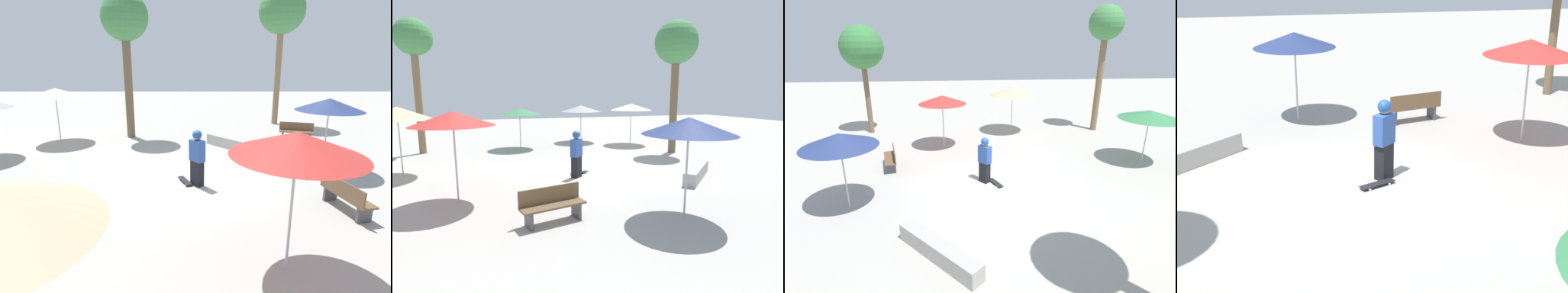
# 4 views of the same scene
# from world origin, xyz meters

# --- Properties ---
(ground_plane) EXTENTS (60.00, 60.00, 0.00)m
(ground_plane) POSITION_xyz_m (0.00, 0.00, 0.00)
(ground_plane) COLOR #ADA8A0
(skater_main) EXTENTS (0.50, 0.52, 1.76)m
(skater_main) POSITION_xyz_m (0.29, -0.83, 0.95)
(skater_main) COLOR black
(skater_main) RESTS_ON ground_plane
(skateboard) EXTENTS (0.51, 0.81, 0.07)m
(skateboard) POSITION_xyz_m (-0.10, -0.61, 0.06)
(skateboard) COLOR black
(skateboard) RESTS_ON ground_plane
(concrete_ledge) EXTENTS (2.14, 2.28, 0.46)m
(concrete_ledge) POSITION_xyz_m (1.85, 3.32, 0.23)
(concrete_ledge) COLOR #A8A39E
(concrete_ledge) RESTS_ON ground_plane
(bench_far) EXTENTS (0.79, 1.66, 0.85)m
(bench_far) POSITION_xyz_m (4.05, -2.52, 0.43)
(bench_far) COLOR #47474C
(bench_far) RESTS_ON ground_plane
(shade_umbrella_green) EXTENTS (2.50, 2.50, 2.33)m
(shade_umbrella_green) POSITION_xyz_m (-6.76, -2.16, 2.14)
(shade_umbrella_green) COLOR #B7B7BC
(shade_umbrella_green) RESTS_ON ground_plane
(shade_umbrella_navy) EXTENTS (2.27, 2.27, 2.52)m
(shade_umbrella_navy) POSITION_xyz_m (4.80, 0.69, 2.30)
(shade_umbrella_navy) COLOR #B7B7BC
(shade_umbrella_navy) RESTS_ON ground_plane
(shade_umbrella_tan) EXTENTS (2.49, 2.49, 2.63)m
(shade_umbrella_tan) POSITION_xyz_m (-1.86, -7.05, 2.38)
(shade_umbrella_tan) COLOR #B7B7BC
(shade_umbrella_tan) RESTS_ON ground_plane
(shade_umbrella_red) EXTENTS (2.27, 2.27, 2.61)m
(shade_umbrella_red) POSITION_xyz_m (1.92, -4.81, 2.40)
(shade_umbrella_red) COLOR #B7B7BC
(shade_umbrella_red) RESTS_ON ground_plane
(shade_umbrella_grey) EXTENTS (2.60, 2.60, 2.40)m
(shade_umbrella_grey) POSITION_xyz_m (-8.17, 1.91, 2.19)
(shade_umbrella_grey) COLOR #B7B7BC
(shade_umbrella_grey) RESTS_ON ground_plane
(shade_umbrella_cream) EXTENTS (2.57, 2.57, 2.53)m
(shade_umbrella_cream) POSITION_xyz_m (-6.26, 4.58, 2.33)
(shade_umbrella_cream) COLOR #B7B7BC
(shade_umbrella_cream) RESTS_ON ground_plane
(palm_tree_center_left) EXTENTS (1.82, 1.82, 6.83)m
(palm_tree_center_left) POSITION_xyz_m (-6.84, -7.24, 5.60)
(palm_tree_center_left) COLOR brown
(palm_tree_center_left) RESTS_ON ground_plane
(palm_tree_right) EXTENTS (2.20, 2.20, 6.82)m
(palm_tree_right) POSITION_xyz_m (-3.03, 5.48, 5.50)
(palm_tree_right) COLOR brown
(palm_tree_right) RESTS_ON ground_plane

